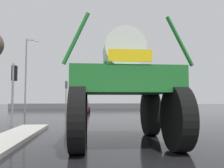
% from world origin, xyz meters
% --- Properties ---
extents(ground_plane, '(120.00, 120.00, 0.00)m').
position_xyz_m(ground_plane, '(0.00, 18.00, 0.00)').
color(ground_plane, black).
extents(median_island, '(1.46, 7.80, 0.15)m').
position_xyz_m(median_island, '(-4.07, 6.63, 0.07)').
color(median_island, '#9E9B93').
rests_on(median_island, ground).
extents(oversize_sprayer, '(4.07, 5.35, 4.24)m').
position_xyz_m(oversize_sprayer, '(0.22, 5.22, 2.03)').
color(oversize_sprayer, black).
rests_on(oversize_sprayer, ground).
extents(sedan_ahead, '(2.08, 4.20, 1.52)m').
position_xyz_m(sedan_ahead, '(-1.85, 24.99, 0.71)').
color(sedan_ahead, maroon).
rests_on(sedan_ahead, ground).
extents(traffic_signal_near_left, '(0.24, 0.54, 3.59)m').
position_xyz_m(traffic_signal_near_left, '(-5.15, 9.87, 2.62)').
color(traffic_signal_near_left, slate).
rests_on(traffic_signal_near_left, ground).
extents(traffic_signal_near_right, '(0.24, 0.54, 3.48)m').
position_xyz_m(traffic_signal_near_right, '(4.62, 9.87, 2.53)').
color(traffic_signal_near_right, slate).
rests_on(traffic_signal_near_right, ground).
extents(traffic_signal_far_left, '(0.24, 0.55, 3.83)m').
position_xyz_m(traffic_signal_far_left, '(-3.64, 24.02, 2.79)').
color(traffic_signal_far_left, slate).
rests_on(traffic_signal_far_left, ground).
extents(streetlight_far_left, '(1.60, 0.24, 9.45)m').
position_xyz_m(streetlight_far_left, '(-8.97, 26.97, 5.15)').
color(streetlight_far_left, slate).
rests_on(streetlight_far_left, ground).
extents(roadside_barrier, '(29.79, 0.24, 0.90)m').
position_xyz_m(roadside_barrier, '(0.00, 38.37, 0.45)').
color(roadside_barrier, '#59595B').
rests_on(roadside_barrier, ground).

